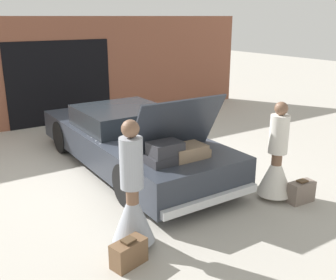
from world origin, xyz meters
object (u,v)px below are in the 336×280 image
car (130,140)px  person_left (133,203)px  suitcase_beside_left_person (129,253)px  suitcase_beside_right_person (301,192)px  person_right (276,165)px

car → person_left: (-1.28, -2.48, 0.06)m
person_left → suitcase_beside_left_person: person_left is taller
person_left → car: bearing=143.8°
suitcase_beside_left_person → suitcase_beside_right_person: suitcase_beside_right_person is taller
person_left → person_right: 2.56m
suitcase_beside_left_person → car: bearing=61.7°
person_right → suitcase_beside_right_person: (0.23, -0.35, -0.39)m
person_right → suitcase_beside_right_person: bearing=-151.9°
car → person_left: person_left is taller
person_left → suitcase_beside_left_person: bearing=-45.1°
suitcase_beside_right_person → car: bearing=117.9°
person_right → suitcase_beside_right_person: person_right is taller
car → suitcase_beside_left_person: car is taller
person_right → suitcase_beside_left_person: bearing=91.5°
suitcase_beside_left_person → person_left: bearing=53.9°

